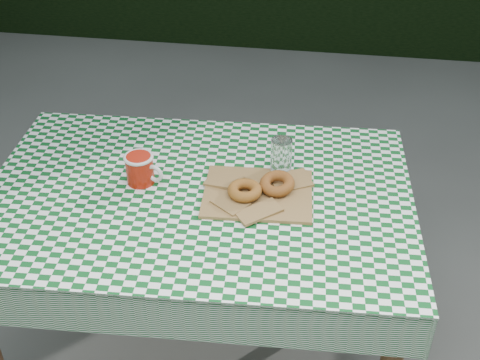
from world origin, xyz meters
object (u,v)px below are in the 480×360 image
(coffee_mug, at_px, (140,169))
(drinking_glass, at_px, (281,156))
(paper_bag, at_px, (258,193))
(table, at_px, (202,283))

(coffee_mug, distance_m, drinking_glass, 0.44)
(paper_bag, distance_m, coffee_mug, 0.37)
(coffee_mug, bearing_deg, drinking_glass, 32.78)
(paper_bag, xyz_separation_m, coffee_mug, (-0.37, 0.01, 0.04))
(paper_bag, height_order, drinking_glass, drinking_glass)
(drinking_glass, bearing_deg, table, -147.86)
(coffee_mug, relative_size, drinking_glass, 1.42)
(paper_bag, height_order, coffee_mug, coffee_mug)
(paper_bag, bearing_deg, coffee_mug, 177.89)
(paper_bag, distance_m, drinking_glass, 0.15)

